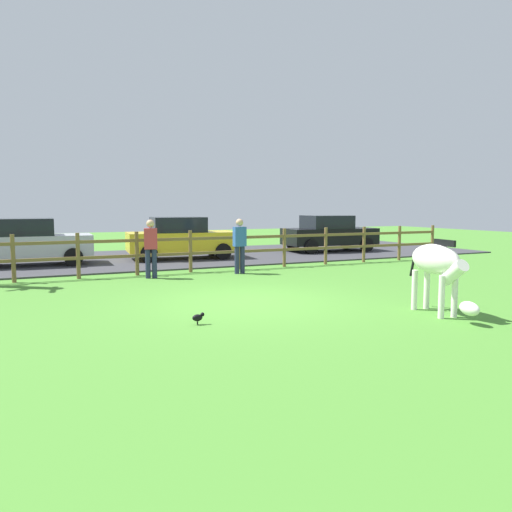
% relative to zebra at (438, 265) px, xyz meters
% --- Properties ---
extents(ground_plane, '(60.00, 60.00, 0.00)m').
position_rel_zebra_xyz_m(ground_plane, '(-2.73, 2.60, -0.93)').
color(ground_plane, '#47842D').
extents(parking_asphalt, '(28.00, 7.40, 0.05)m').
position_rel_zebra_xyz_m(parking_asphalt, '(-2.73, 11.90, -0.90)').
color(parking_asphalt, '#38383D').
rests_on(parking_asphalt, ground_plane).
extents(paddock_fence, '(21.14, 0.11, 1.28)m').
position_rel_zebra_xyz_m(paddock_fence, '(-3.21, 7.60, -0.20)').
color(paddock_fence, brown).
rests_on(paddock_fence, ground_plane).
extents(zebra, '(0.63, 1.93, 1.41)m').
position_rel_zebra_xyz_m(zebra, '(0.00, 0.00, 0.00)').
color(zebra, white).
rests_on(zebra, ground_plane).
extents(crow_on_grass, '(0.22, 0.10, 0.20)m').
position_rel_zebra_xyz_m(crow_on_grass, '(-4.30, 1.09, -0.80)').
color(crow_on_grass, black).
rests_on(crow_on_grass, ground_plane).
extents(parked_car_silver, '(4.03, 1.95, 1.56)m').
position_rel_zebra_xyz_m(parked_car_silver, '(-6.92, 11.18, -0.08)').
color(parked_car_silver, '#B7BABF').
rests_on(parked_car_silver, parking_asphalt).
extents(parked_car_yellow, '(4.13, 2.16, 1.56)m').
position_rel_zebra_xyz_m(parked_car_yellow, '(-1.67, 11.10, -0.08)').
color(parked_car_yellow, yellow).
rests_on(parked_car_yellow, parking_asphalt).
extents(parked_car_black, '(4.10, 2.08, 1.56)m').
position_rel_zebra_xyz_m(parked_car_black, '(5.05, 11.38, -0.08)').
color(parked_car_black, black).
rests_on(parked_car_black, parking_asphalt).
extents(visitor_left_of_tree, '(0.40, 0.29, 1.64)m').
position_rel_zebra_xyz_m(visitor_left_of_tree, '(-3.78, 6.87, -0.02)').
color(visitor_left_of_tree, '#232847').
rests_on(visitor_left_of_tree, ground_plane).
extents(visitor_right_of_tree, '(0.36, 0.22, 1.64)m').
position_rel_zebra_xyz_m(visitor_right_of_tree, '(-1.15, 6.71, -0.02)').
color(visitor_right_of_tree, '#232847').
rests_on(visitor_right_of_tree, ground_plane).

